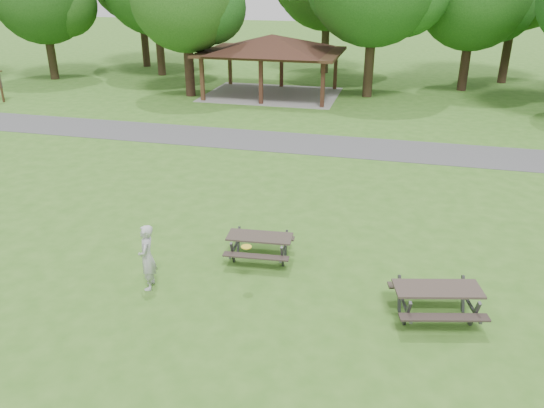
{
  "coord_description": "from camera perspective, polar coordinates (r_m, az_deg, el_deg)",
  "views": [
    {
      "loc": [
        4.3,
        -9.22,
        7.27
      ],
      "look_at": [
        1.0,
        4.0,
        1.3
      ],
      "focal_mm": 35.0,
      "sensor_mm": 36.0,
      "label": 1
    }
  ],
  "objects": [
    {
      "name": "picnic_table_far",
      "position": [
        12.63,
        17.32,
        -9.33
      ],
      "size": [
        2.23,
        1.95,
        0.84
      ],
      "color": "#332A25",
      "rests_on": "ground"
    },
    {
      "name": "asphalt_path",
      "position": [
        24.7,
        3.4,
        6.53
      ],
      "size": [
        120.0,
        3.2,
        0.02
      ],
      "primitive_type": "cube",
      "color": "#464648",
      "rests_on": "ground"
    },
    {
      "name": "pavilion",
      "position": [
        34.5,
        -0.01,
        16.65
      ],
      "size": [
        8.6,
        7.01,
        3.76
      ],
      "color": "#3E2516",
      "rests_on": "ground"
    },
    {
      "name": "tree_row_d",
      "position": [
        34.42,
        -9.18,
        20.88
      ],
      "size": [
        6.93,
        6.6,
        9.27
      ],
      "color": "black",
      "rests_on": "ground"
    },
    {
      "name": "frisbee_in_flight",
      "position": [
        12.87,
        -2.77,
        -4.61
      ],
      "size": [
        0.34,
        0.34,
        0.02
      ],
      "color": "gold",
      "rests_on": "ground"
    },
    {
      "name": "frisbee_thrower",
      "position": [
        13.41,
        -13.29,
        -5.61
      ],
      "size": [
        0.56,
        0.71,
        1.71
      ],
      "primitive_type": "imported",
      "rotation": [
        0.0,
        0.0,
        -1.3
      ],
      "color": "#ACACAF",
      "rests_on": "ground"
    },
    {
      "name": "ground",
      "position": [
        12.5,
        -9.14,
        -12.24
      ],
      "size": [
        160.0,
        160.0,
        0.0
      ],
      "primitive_type": "plane",
      "color": "#36671D",
      "rests_on": "ground"
    },
    {
      "name": "picnic_table_middle",
      "position": [
        14.42,
        -1.33,
        -4.07
      ],
      "size": [
        1.86,
        1.55,
        0.76
      ],
      "color": "#312923",
      "rests_on": "ground"
    }
  ]
}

